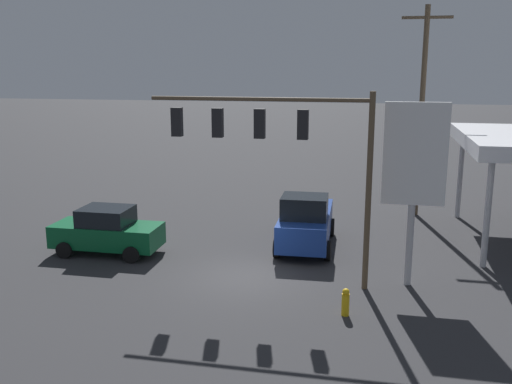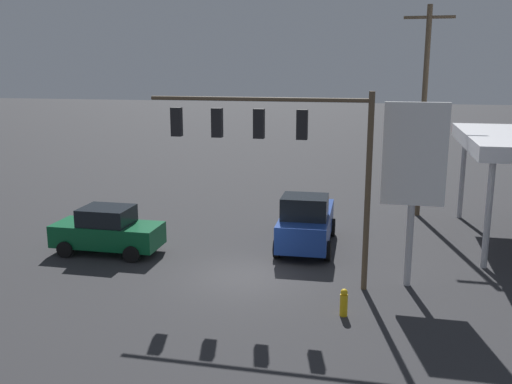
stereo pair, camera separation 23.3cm
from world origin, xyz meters
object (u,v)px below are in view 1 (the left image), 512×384
(sedan_far, at_px, (107,231))
(price_sign, at_px, (415,161))
(pickup_parked, at_px, (306,222))
(fire_hydrant, at_px, (345,302))
(traffic_signal_assembly, at_px, (278,139))
(utility_pole, at_px, (422,108))

(sedan_far, bearing_deg, price_sign, 174.88)
(pickup_parked, bearing_deg, fire_hydrant, 15.56)
(traffic_signal_assembly, relative_size, sedan_far, 1.74)
(utility_pole, bearing_deg, pickup_parked, 53.13)
(utility_pole, height_order, pickup_parked, utility_pole)
(pickup_parked, distance_m, fire_hydrant, 6.84)
(traffic_signal_assembly, bearing_deg, fire_hydrant, 137.11)
(traffic_signal_assembly, xyz_separation_m, pickup_parked, (-0.51, -4.13, -4.01))
(utility_pole, distance_m, sedan_far, 16.27)
(utility_pole, bearing_deg, fire_hydrant, 77.57)
(traffic_signal_assembly, xyz_separation_m, price_sign, (-4.55, -0.67, -0.71))
(fire_hydrant, bearing_deg, traffic_signal_assembly, -42.89)
(utility_pole, bearing_deg, price_sign, 85.04)
(traffic_signal_assembly, relative_size, utility_pole, 0.74)
(price_sign, relative_size, pickup_parked, 1.21)
(utility_pole, height_order, sedan_far, utility_pole)
(price_sign, bearing_deg, pickup_parked, -40.60)
(pickup_parked, bearing_deg, sedan_far, -74.44)
(price_sign, height_order, fire_hydrant, price_sign)
(traffic_signal_assembly, bearing_deg, sedan_far, -12.83)
(utility_pole, bearing_deg, traffic_signal_assembly, 63.09)
(sedan_far, distance_m, fire_hydrant, 10.70)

